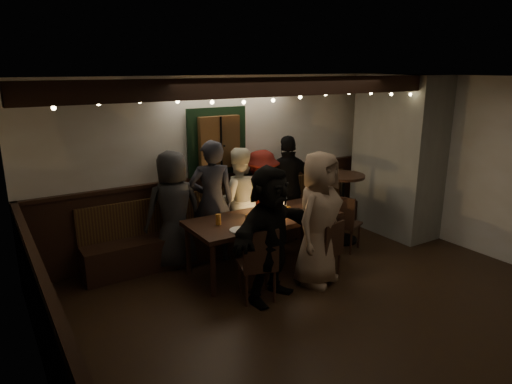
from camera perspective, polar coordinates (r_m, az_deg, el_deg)
room at (r=6.78m, az=8.83°, el=1.19°), size 6.02×5.01×2.62m
dining_table at (r=6.23m, az=0.98°, el=-3.66°), size 2.10×0.90×0.91m
chair_near_left at (r=5.40m, az=0.35°, el=-8.57°), size 0.52×0.52×0.93m
chair_near_right at (r=6.00m, az=9.01°, el=-6.90°), size 0.44×0.44×0.82m
chair_end at (r=6.99m, az=10.94°, el=-3.46°), size 0.52×0.52×0.87m
high_top at (r=7.35m, az=10.66°, el=-0.90°), size 0.68×0.68×1.09m
person_a at (r=6.37m, az=-10.27°, el=-2.18°), size 0.83×0.57×1.64m
person_b at (r=6.47m, az=-5.52°, el=-1.19°), size 0.74×0.59×1.76m
person_c at (r=6.81m, az=-2.23°, el=-1.02°), size 0.93×0.82×1.59m
person_d at (r=7.01m, az=0.65°, el=-0.85°), size 1.05×0.69×1.51m
person_e at (r=7.27m, az=4.09°, el=0.44°), size 1.07×0.75×1.69m
person_f at (r=5.36m, az=1.78°, el=-5.29°), size 1.61×0.95×1.65m
person_g at (r=5.80m, az=7.84°, el=-3.36°), size 0.99×0.83×1.73m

